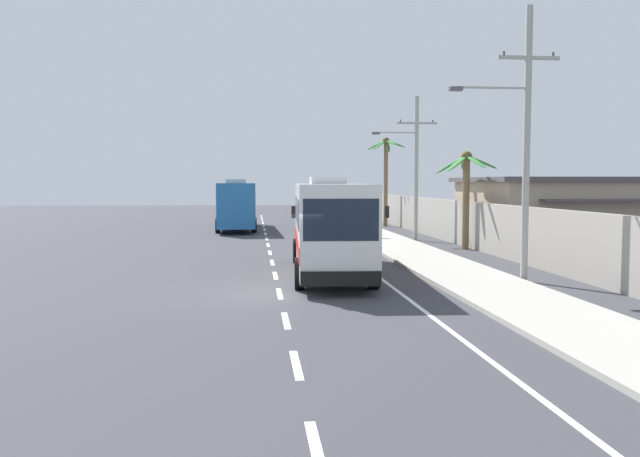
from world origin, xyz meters
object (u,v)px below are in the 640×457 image
at_px(palm_nearest, 466,183).
at_px(roadside_building, 568,211).
at_px(palm_second, 386,166).
at_px(utility_pole_nearest, 524,137).
at_px(pedestrian_near_kerb, 373,224).
at_px(coach_bus_foreground, 329,223).
at_px(coach_bus_far_lane, 236,203).
at_px(motorcycle_beside_bus, 347,238).
at_px(utility_pole_mid, 414,164).

distance_m(palm_nearest, roadside_building, 6.54).
bearing_deg(palm_second, utility_pole_nearest, -92.20).
bearing_deg(roadside_building, pedestrian_near_kerb, 154.56).
distance_m(utility_pole_nearest, roadside_building, 14.85).
bearing_deg(palm_second, roadside_building, -67.86).
bearing_deg(roadside_building, palm_second, 112.14).
bearing_deg(coach_bus_foreground, pedestrian_near_kerb, 73.17).
xyz_separation_m(coach_bus_foreground, pedestrian_near_kerb, (4.27, 14.10, -0.94)).
bearing_deg(utility_pole_nearest, coach_bus_far_lane, 111.46).
height_order(coach_bus_foreground, roadside_building, roadside_building).
xyz_separation_m(motorcycle_beside_bus, utility_pole_nearest, (4.54, -10.77, 4.32)).
bearing_deg(roadside_building, utility_pole_nearest, -122.59).
relative_size(coach_bus_far_lane, motorcycle_beside_bus, 6.23).
height_order(motorcycle_beside_bus, palm_second, palm_second).
bearing_deg(roadside_building, coach_bus_far_lane, 141.62).
bearing_deg(roadside_building, palm_nearest, -167.47).
relative_size(coach_bus_foreground, palm_second, 1.59).
distance_m(coach_bus_far_lane, utility_pole_nearest, 28.92).
xyz_separation_m(motorcycle_beside_bus, utility_pole_mid, (4.81, 5.51, 3.90)).
xyz_separation_m(utility_pole_nearest, palm_second, (1.10, 28.75, -0.27)).
bearing_deg(motorcycle_beside_bus, utility_pole_mid, 48.92).
bearing_deg(coach_bus_foreground, utility_pole_mid, 63.69).
xyz_separation_m(utility_pole_nearest, roadside_building, (7.82, 12.24, -3.10)).
height_order(pedestrian_near_kerb, palm_second, palm_second).
bearing_deg(palm_second, motorcycle_beside_bus, -107.43).
height_order(coach_bus_far_lane, motorcycle_beside_bus, coach_bus_far_lane).
relative_size(coach_bus_foreground, utility_pole_mid, 1.30).
bearing_deg(utility_pole_mid, palm_second, 86.17).
height_order(palm_nearest, palm_second, palm_second).
bearing_deg(palm_nearest, coach_bus_far_lane, 127.35).
distance_m(coach_bus_far_lane, pedestrian_near_kerb, 12.96).
height_order(coach_bus_far_lane, utility_pole_nearest, utility_pole_nearest).
relative_size(utility_pole_nearest, palm_second, 1.35).
bearing_deg(coach_bus_far_lane, utility_pole_mid, -44.16).
height_order(coach_bus_far_lane, palm_second, palm_second).
xyz_separation_m(pedestrian_near_kerb, palm_second, (3.21, 11.79, 3.75)).
distance_m(pedestrian_near_kerb, utility_pole_nearest, 17.55).
xyz_separation_m(pedestrian_near_kerb, palm_nearest, (3.72, -6.10, 2.47)).
distance_m(utility_pole_nearest, palm_second, 28.77).
height_order(motorcycle_beside_bus, pedestrian_near_kerb, pedestrian_near_kerb).
bearing_deg(coach_bus_far_lane, pedestrian_near_kerb, -49.36).
bearing_deg(utility_pole_mid, coach_bus_foreground, -116.31).
height_order(utility_pole_mid, palm_second, utility_pole_mid).
relative_size(utility_pole_mid, roadside_building, 0.79).
bearing_deg(coach_bus_foreground, motorcycle_beside_bus, 76.96).
bearing_deg(motorcycle_beside_bus, palm_second, 72.57).
bearing_deg(coach_bus_far_lane, palm_second, 9.65).
distance_m(motorcycle_beside_bus, palm_second, 19.27).
bearing_deg(palm_second, coach_bus_far_lane, -170.35).
relative_size(pedestrian_near_kerb, utility_pole_mid, 0.19).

